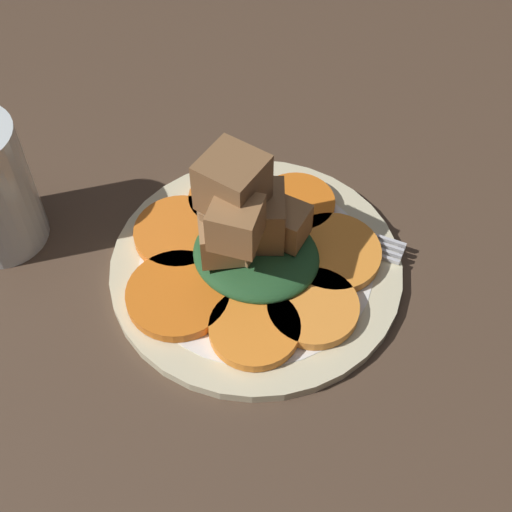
# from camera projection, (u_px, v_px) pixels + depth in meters

# --- Properties ---
(table_slab) EXTENTS (1.20, 1.20, 0.02)m
(table_slab) POSITION_uv_depth(u_px,v_px,m) (256.00, 277.00, 0.63)
(table_slab) COLOR #4C3828
(table_slab) RESTS_ON ground
(plate) EXTENTS (0.25, 0.25, 0.01)m
(plate) POSITION_uv_depth(u_px,v_px,m) (256.00, 267.00, 0.62)
(plate) COLOR beige
(plate) RESTS_ON table_slab
(carrot_slice_0) EXTENTS (0.07, 0.07, 0.01)m
(carrot_slice_0) POSITION_uv_depth(u_px,v_px,m) (227.00, 199.00, 0.66)
(carrot_slice_0) COLOR orange
(carrot_slice_0) RESTS_ON plate
(carrot_slice_1) EXTENTS (0.08, 0.08, 0.01)m
(carrot_slice_1) POSITION_uv_depth(u_px,v_px,m) (179.00, 234.00, 0.63)
(carrot_slice_1) COLOR orange
(carrot_slice_1) RESTS_ON plate
(carrot_slice_2) EXTENTS (0.09, 0.09, 0.01)m
(carrot_slice_2) POSITION_uv_depth(u_px,v_px,m) (178.00, 295.00, 0.59)
(carrot_slice_2) COLOR orange
(carrot_slice_2) RESTS_ON plate
(carrot_slice_3) EXTENTS (0.07, 0.07, 0.01)m
(carrot_slice_3) POSITION_uv_depth(u_px,v_px,m) (255.00, 329.00, 0.57)
(carrot_slice_3) COLOR orange
(carrot_slice_3) RESTS_ON plate
(carrot_slice_4) EXTENTS (0.08, 0.08, 0.01)m
(carrot_slice_4) POSITION_uv_depth(u_px,v_px,m) (313.00, 307.00, 0.58)
(carrot_slice_4) COLOR orange
(carrot_slice_4) RESTS_ON plate
(carrot_slice_5) EXTENTS (0.08, 0.08, 0.01)m
(carrot_slice_5) POSITION_uv_depth(u_px,v_px,m) (332.00, 253.00, 0.62)
(carrot_slice_5) COLOR orange
(carrot_slice_5) RESTS_ON plate
(carrot_slice_6) EXTENTS (0.07, 0.07, 0.01)m
(carrot_slice_6) POSITION_uv_depth(u_px,v_px,m) (297.00, 204.00, 0.65)
(carrot_slice_6) COLOR orange
(carrot_slice_6) RESTS_ON plate
(center_pile) EXTENTS (0.11, 0.10, 0.12)m
(center_pile) POSITION_uv_depth(u_px,v_px,m) (248.00, 230.00, 0.59)
(center_pile) COLOR #235128
(center_pile) RESTS_ON plate
(fork) EXTENTS (0.20, 0.02, 0.00)m
(fork) POSITION_uv_depth(u_px,v_px,m) (302.00, 222.00, 0.64)
(fork) COLOR silver
(fork) RESTS_ON plate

